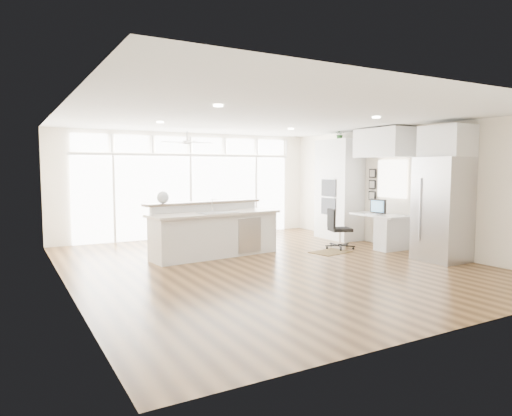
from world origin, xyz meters
TOP-DOWN VIEW (x-y plane):
  - floor at (0.00, 0.00)m, footprint 7.00×8.00m
  - ceiling at (0.00, 0.00)m, footprint 7.00×8.00m
  - wall_back at (0.00, 4.00)m, footprint 7.00×0.04m
  - wall_front at (0.00, -4.00)m, footprint 7.00×0.04m
  - wall_left at (-3.50, 0.00)m, footprint 0.04×8.00m
  - wall_right at (3.50, 0.00)m, footprint 0.04×8.00m
  - glass_wall at (0.00, 3.94)m, footprint 5.80×0.06m
  - transom_row at (0.00, 3.94)m, footprint 5.90×0.06m
  - desk_window at (3.46, 0.30)m, footprint 0.04×0.85m
  - ceiling_fan at (-0.50, 2.80)m, footprint 1.16×1.16m
  - recessed_lights at (0.00, 0.20)m, footprint 3.40×3.00m
  - oven_cabinet at (3.17, 1.80)m, footprint 0.64×1.20m
  - desk_nook at (3.13, 0.30)m, footprint 0.72×1.30m
  - upper_cabinets at (3.17, 0.30)m, footprint 0.64×1.30m
  - refrigerator at (3.11, -1.35)m, footprint 0.76×0.90m
  - fridge_cabinet at (3.17, -1.35)m, footprint 0.64×0.90m
  - framed_photos at (3.46, 0.92)m, footprint 0.06×0.22m
  - kitchen_island at (-0.53, 1.21)m, footprint 2.85×1.33m
  - rug at (1.78, 0.39)m, footprint 0.89×0.72m
  - office_chair at (2.24, 0.63)m, footprint 0.57×0.54m
  - fishbowl at (-1.52, 1.50)m, footprint 0.28×0.28m
  - monitor at (3.05, 0.30)m, footprint 0.10×0.43m
  - keyboard at (2.88, 0.30)m, footprint 0.14×0.32m
  - potted_plant at (3.17, 1.80)m, footprint 0.25×0.28m

SIDE VIEW (x-z plane):
  - floor at x=0.00m, z-range -0.02..0.00m
  - rug at x=1.78m, z-range 0.00..0.01m
  - desk_nook at x=3.13m, z-range 0.00..0.76m
  - office_chair at x=2.24m, z-range 0.00..0.88m
  - kitchen_island at x=-0.53m, z-range 0.00..1.09m
  - keyboard at x=2.88m, z-range 0.76..0.78m
  - monitor at x=3.05m, z-range 0.76..1.12m
  - refrigerator at x=3.11m, z-range 0.00..2.00m
  - glass_wall at x=0.00m, z-range 0.01..2.09m
  - fishbowl at x=-1.52m, z-range 1.09..1.34m
  - oven_cabinet at x=3.17m, z-range 0.00..2.50m
  - wall_back at x=0.00m, z-range 0.00..2.70m
  - wall_front at x=0.00m, z-range 0.00..2.70m
  - wall_left at x=-3.50m, z-range 0.00..2.70m
  - wall_right at x=3.50m, z-range 0.00..2.70m
  - framed_photos at x=3.46m, z-range 1.00..1.80m
  - desk_window at x=3.46m, z-range 1.12..1.98m
  - fridge_cabinet at x=3.17m, z-range 2.00..2.60m
  - upper_cabinets at x=3.17m, z-range 2.03..2.67m
  - transom_row at x=0.00m, z-range 2.18..2.58m
  - ceiling_fan at x=-0.50m, z-range 2.32..2.64m
  - potted_plant at x=3.17m, z-range 2.50..2.71m
  - recessed_lights at x=0.00m, z-range 2.67..2.69m
  - ceiling at x=0.00m, z-range 2.69..2.71m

